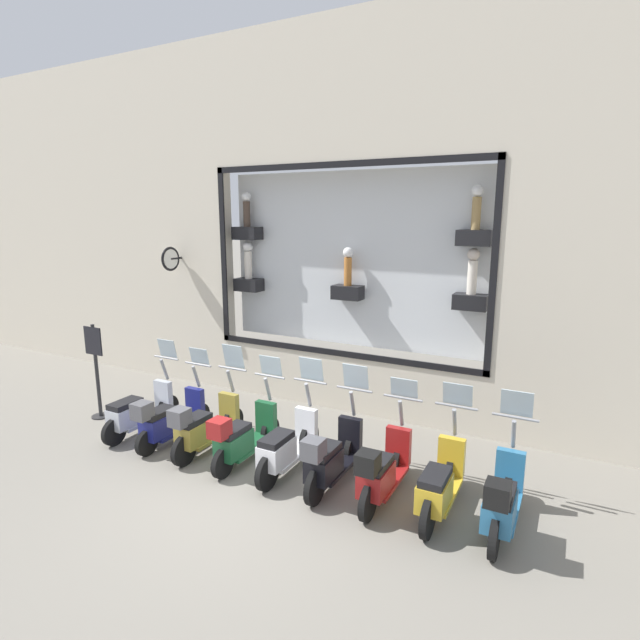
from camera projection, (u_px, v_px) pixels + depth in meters
ground_plane at (241, 488)px, 7.39m from camera, size 120.00×120.00×0.00m
building_facade at (346, 222)px, 9.72m from camera, size 1.19×36.00×7.56m
scooter_teal_0 at (502, 500)px, 6.22m from camera, size 1.80×0.61×1.64m
scooter_yellow_1 at (440, 485)px, 6.65m from camera, size 1.81×0.61×1.61m
scooter_red_2 at (382, 471)px, 6.95m from camera, size 1.80×0.61×1.56m
scooter_black_3 at (331, 457)px, 7.31m from camera, size 1.81×0.60×1.67m
scooter_white_4 at (286, 447)px, 7.73m from camera, size 1.81×0.60×1.67m
scooter_green_5 at (242, 437)px, 8.03m from camera, size 1.80×0.60×1.60m
scooter_olive_6 at (204, 426)px, 8.39m from camera, size 1.80×0.60×1.70m
scooter_navy_7 at (168, 419)px, 8.75m from camera, size 1.79×0.61×1.53m
scooter_silver_8 at (138, 411)px, 9.17m from camera, size 1.80×0.61×1.61m
shop_sign_post at (96, 367)px, 9.79m from camera, size 0.36×0.45×1.90m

